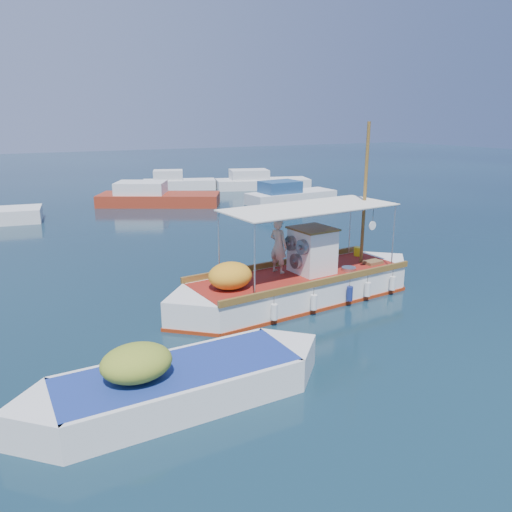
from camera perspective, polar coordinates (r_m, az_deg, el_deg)
name	(u,v)px	position (r m, az deg, el deg)	size (l,w,h in m)	color
ground	(285,307)	(16.03, 3.32, -5.78)	(160.00, 160.00, 0.00)	black
fishing_caique	(298,285)	(16.47, 4.85, -3.29)	(9.64, 3.13, 5.89)	white
dinghy	(176,387)	(10.98, -9.08, -14.56)	(6.99, 2.05, 1.71)	white
bg_boat_n	(156,198)	(35.02, -11.41, 6.52)	(8.45, 6.33, 1.80)	maroon
bg_boat_ne	(289,196)	(35.17, 3.78, 6.83)	(6.51, 2.51, 1.80)	silver
bg_boat_e	(260,183)	(42.52, 0.43, 8.38)	(8.21, 4.68, 1.80)	silver
bg_boat_far_n	(177,183)	(42.57, -9.02, 8.20)	(6.26, 3.85, 1.80)	silver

